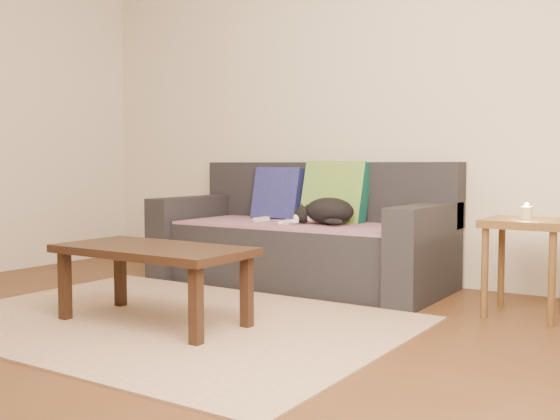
{
  "coord_description": "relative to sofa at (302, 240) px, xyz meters",
  "views": [
    {
      "loc": [
        2.42,
        -2.43,
        0.85
      ],
      "look_at": [
        0.05,
        1.2,
        0.55
      ],
      "focal_mm": 42.0,
      "sensor_mm": 36.0,
      "label": 1
    }
  ],
  "objects": [
    {
      "name": "candle",
      "position": [
        1.59,
        -0.2,
        0.28
      ],
      "size": [
        0.06,
        0.06,
        0.09
      ],
      "color": "beige",
      "rests_on": "side_table"
    },
    {
      "name": "wii_remote_a",
      "position": [
        -0.28,
        -0.12,
        0.15
      ],
      "size": [
        0.04,
        0.15,
        0.03
      ],
      "primitive_type": "cube",
      "rotation": [
        0.0,
        0.0,
        1.51
      ],
      "color": "white",
      "rests_on": "throw_blanket"
    },
    {
      "name": "sofa",
      "position": [
        0.0,
        0.0,
        0.0
      ],
      "size": [
        2.1,
        0.94,
        0.87
      ],
      "color": "#232328",
      "rests_on": "ground"
    },
    {
      "name": "cat",
      "position": [
        0.24,
        -0.07,
        0.22
      ],
      "size": [
        0.47,
        0.36,
        0.19
      ],
      "rotation": [
        0.0,
        0.0,
        -0.33
      ],
      "color": "black",
      "rests_on": "throw_blanket"
    },
    {
      "name": "back_wall",
      "position": [
        0.0,
        0.43,
        0.99
      ],
      "size": [
        4.5,
        0.04,
        2.6
      ],
      "primitive_type": "cube",
      "color": "beige",
      "rests_on": "ground"
    },
    {
      "name": "coffee_table",
      "position": [
        -0.02,
        -1.5,
        0.06
      ],
      "size": [
        1.06,
        0.53,
        0.42
      ],
      "color": "black",
      "rests_on": "rug"
    },
    {
      "name": "cushion_navy",
      "position": [
        -0.32,
        0.17,
        0.32
      ],
      "size": [
        0.39,
        0.18,
        0.4
      ],
      "primitive_type": "cube",
      "rotation": [
        -0.22,
        0.0,
        0.0
      ],
      "color": "#141250",
      "rests_on": "throw_blanket"
    },
    {
      "name": "rug",
      "position": [
        0.0,
        -1.42,
        -0.3
      ],
      "size": [
        2.5,
        1.8,
        0.01
      ],
      "primitive_type": "cube",
      "color": "tan",
      "rests_on": "ground"
    },
    {
      "name": "side_table",
      "position": [
        1.59,
        -0.2,
        0.14
      ],
      "size": [
        0.44,
        0.44,
        0.55
      ],
      "color": "brown",
      "rests_on": "ground"
    },
    {
      "name": "ground",
      "position": [
        0.0,
        -1.57,
        -0.31
      ],
      "size": [
        4.5,
        4.5,
        0.0
      ],
      "primitive_type": "plane",
      "color": "brown",
      "rests_on": "ground"
    },
    {
      "name": "throw_blanket",
      "position": [
        0.0,
        -0.09,
        0.12
      ],
      "size": [
        1.66,
        0.74,
        0.02
      ],
      "primitive_type": "cube",
      "color": "#4D2C53",
      "rests_on": "sofa"
    },
    {
      "name": "cushion_green",
      "position": [
        0.17,
        0.17,
        0.32
      ],
      "size": [
        0.48,
        0.24,
        0.5
      ],
      "primitive_type": "cube",
      "rotation": [
        -0.26,
        0.0,
        0.0
      ],
      "color": "#0B4B3E",
      "rests_on": "throw_blanket"
    },
    {
      "name": "wii_remote_b",
      "position": [
        -0.0,
        -0.23,
        0.15
      ],
      "size": [
        0.05,
        0.15,
        0.03
      ],
      "primitive_type": "cube",
      "rotation": [
        0.0,
        0.0,
        1.67
      ],
      "color": "white",
      "rests_on": "throw_blanket"
    }
  ]
}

